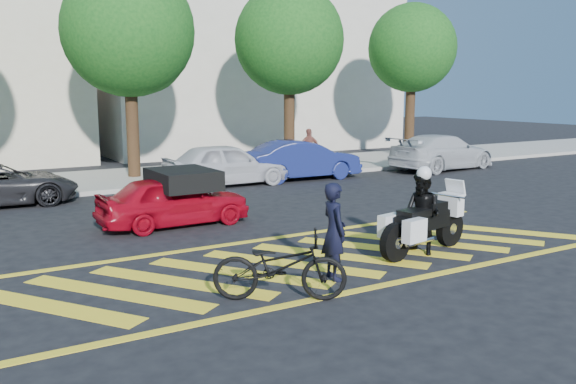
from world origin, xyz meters
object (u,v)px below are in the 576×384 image
red_convertible (174,200)px  parked_far_right (442,152)px  bicycle (280,266)px  officer_moto (423,214)px  officer_bike (334,231)px  parked_mid_right (226,164)px  police_motorcycle (423,224)px  parked_right (301,160)px

red_convertible → parked_far_right: parked_far_right is taller
bicycle → officer_moto: size_ratio=1.28×
officer_bike → officer_moto: size_ratio=1.04×
parked_mid_right → officer_bike: bearing=165.2°
officer_bike → officer_moto: (2.45, 0.45, -0.03)m
bicycle → parked_mid_right: size_ratio=0.49×
bicycle → red_convertible: bearing=27.2°
bicycle → parked_mid_right: bearing=10.5°
parked_far_right → officer_moto: bearing=127.0°
police_motorcycle → officer_moto: (-0.02, 0.01, 0.21)m
parked_far_right → red_convertible: bearing=101.5°
officer_bike → police_motorcycle: bearing=-70.1°
officer_bike → parked_far_right: 15.51m
police_motorcycle → parked_right: size_ratio=0.58×
police_motorcycle → parked_mid_right: 9.93m
police_motorcycle → parked_far_right: size_ratio=0.51×
officer_moto → parked_right: (3.28, 9.83, -0.10)m
red_convertible → officer_bike: bearing=-171.7°
officer_bike → police_motorcycle: size_ratio=0.67×
officer_bike → police_motorcycle: officer_bike is taller
bicycle → red_convertible: 5.87m
officer_moto → parked_right: bearing=150.9°
red_convertible → parked_far_right: 13.72m
parked_mid_right → parked_right: 2.96m
bicycle → parked_mid_right: parked_mid_right is taller
bicycle → red_convertible: (0.42, 5.86, 0.07)m
bicycle → red_convertible: size_ratio=0.57×
police_motorcycle → red_convertible: bearing=113.7°
parked_right → parked_far_right: bearing=-92.8°
officer_bike → parked_mid_right: officer_bike is taller
officer_moto → parked_right: officer_moto is taller
officer_bike → parked_mid_right: bearing=-5.2°
officer_bike → bicycle: (-1.34, -0.46, -0.30)m
police_motorcycle → parked_mid_right: parked_mid_right is taller
parked_right → officer_bike: bearing=153.4°
bicycle → officer_moto: 3.91m
parked_mid_right → parked_right: (2.96, -0.09, -0.02)m
parked_mid_right → parked_far_right: bearing=-94.0°
bicycle → parked_right: (7.07, 10.74, 0.17)m
officer_bike → parked_mid_right: size_ratio=0.39×
parked_right → parked_mid_right: bearing=90.8°
officer_bike → bicycle: officer_bike is taller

